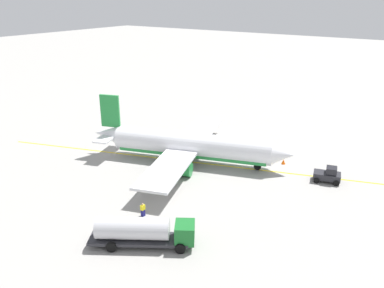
{
  "coord_description": "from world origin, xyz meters",
  "views": [
    {
      "loc": [
        31.66,
        -46.61,
        24.55
      ],
      "look_at": [
        0.0,
        0.0,
        3.0
      ],
      "focal_mm": 36.99,
      "sensor_mm": 36.0,
      "label": 1
    }
  ],
  "objects": [
    {
      "name": "pushback_tug",
      "position": [
        19.39,
        4.97,
        1.01
      ],
      "size": [
        3.99,
        3.08,
        2.2
      ],
      "color": "#232328",
      "rests_on": "ground"
    },
    {
      "name": "safety_cone_nose",
      "position": [
        12.02,
        7.29,
        0.36
      ],
      "size": [
        0.64,
        0.64,
        0.72
      ],
      "primitive_type": "cone",
      "color": "#F2590F",
      "rests_on": "ground"
    },
    {
      "name": "taxi_line_marking",
      "position": [
        0.0,
        0.0,
        0.01
      ],
      "size": [
        61.03,
        19.94,
        0.01
      ],
      "primitive_type": "cube",
      "rotation": [
        0.0,
        0.0,
        0.31
      ],
      "color": "yellow",
      "rests_on": "ground"
    },
    {
      "name": "refueling_worker",
      "position": [
        4.18,
        -16.39,
        0.82
      ],
      "size": [
        0.39,
        0.54,
        1.71
      ],
      "color": "navy",
      "rests_on": "ground"
    },
    {
      "name": "airplane",
      "position": [
        -0.46,
        -0.15,
        2.68
      ],
      "size": [
        31.24,
        30.6,
        9.73
      ],
      "color": "white",
      "rests_on": "ground"
    },
    {
      "name": "fuel_tanker",
      "position": [
        7.96,
        -20.76,
        1.73
      ],
      "size": [
        10.56,
        7.87,
        3.15
      ],
      "color": "#2D2D33",
      "rests_on": "ground"
    },
    {
      "name": "ground_plane",
      "position": [
        0.0,
        0.0,
        0.0
      ],
      "size": [
        400.0,
        400.0,
        0.0
      ],
      "primitive_type": "plane",
      "color": "#9E9B96"
    }
  ]
}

